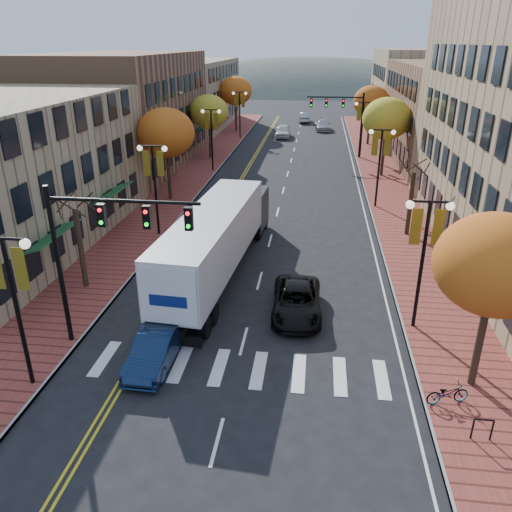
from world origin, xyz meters
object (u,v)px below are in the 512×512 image
(black_suv, at_px, (297,301))
(navy_sedan, at_px, (155,349))
(semi_truck, at_px, (220,234))
(bicycle, at_px, (448,393))

(black_suv, bearing_deg, navy_sedan, -141.36)
(semi_truck, xyz_separation_m, bicycle, (10.08, -9.98, -1.79))
(semi_truck, bearing_deg, navy_sedan, -92.14)
(navy_sedan, distance_m, black_suv, 7.20)
(navy_sedan, xyz_separation_m, bicycle, (11.08, -1.24, -0.12))
(semi_truck, xyz_separation_m, navy_sedan, (-1.00, -8.74, -1.66))
(navy_sedan, relative_size, black_suv, 0.85)
(black_suv, distance_m, bicycle, 8.18)
(semi_truck, distance_m, bicycle, 14.30)
(semi_truck, height_order, black_suv, semi_truck)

